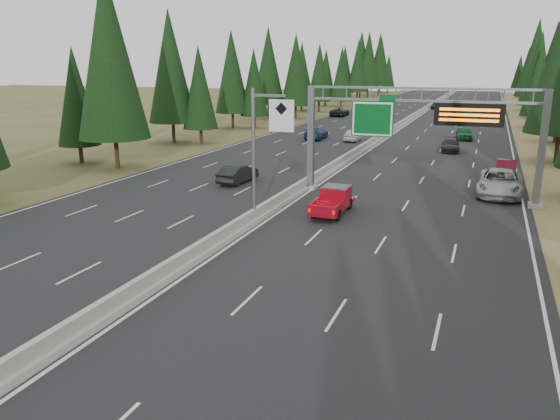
# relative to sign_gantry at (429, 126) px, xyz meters

# --- Properties ---
(road) EXTENTS (32.00, 260.00, 0.08)m
(road) POSITION_rel_sign_gantry_xyz_m (-8.92, 45.12, -5.23)
(road) COLOR black
(road) RESTS_ON ground
(shoulder_right) EXTENTS (3.60, 260.00, 0.06)m
(shoulder_right) POSITION_rel_sign_gantry_xyz_m (8.88, 45.12, -5.24)
(shoulder_right) COLOR olive
(shoulder_right) RESTS_ON ground
(shoulder_left) EXTENTS (3.60, 260.00, 0.06)m
(shoulder_left) POSITION_rel_sign_gantry_xyz_m (-26.72, 45.12, -5.24)
(shoulder_left) COLOR #4A4822
(shoulder_left) RESTS_ON ground
(median_barrier) EXTENTS (0.70, 260.00, 0.85)m
(median_barrier) POSITION_rel_sign_gantry_xyz_m (-8.92, 45.12, -4.85)
(median_barrier) COLOR gray
(median_barrier) RESTS_ON road
(sign_gantry) EXTENTS (16.75, 0.98, 7.80)m
(sign_gantry) POSITION_rel_sign_gantry_xyz_m (0.00, 0.00, 0.00)
(sign_gantry) COLOR slate
(sign_gantry) RESTS_ON road
(hov_sign_pole) EXTENTS (2.80, 0.50, 8.00)m
(hov_sign_pole) POSITION_rel_sign_gantry_xyz_m (-8.33, -9.92, -0.54)
(hov_sign_pole) COLOR slate
(hov_sign_pole) RESTS_ON road
(tree_row_left) EXTENTS (11.59, 241.25, 18.98)m
(tree_row_left) POSITION_rel_sign_gantry_xyz_m (-30.85, 48.26, 4.03)
(tree_row_left) COLOR black
(tree_row_left) RESTS_ON ground
(silver_minivan) EXTENTS (3.26, 6.75, 1.85)m
(silver_minivan) POSITION_rel_sign_gantry_xyz_m (5.04, 3.15, -4.26)
(silver_minivan) COLOR #9C9DA1
(silver_minivan) RESTS_ON road
(red_pickup) EXTENTS (1.78, 5.00, 1.63)m
(red_pickup) POSITION_rel_sign_gantry_xyz_m (-5.05, -5.78, -4.29)
(red_pickup) COLOR black
(red_pickup) RESTS_ON road
(car_ahead_green) EXTENTS (2.38, 4.90, 1.61)m
(car_ahead_green) POSITION_rel_sign_gantry_xyz_m (1.00, 34.73, -4.38)
(car_ahead_green) COLOR #125128
(car_ahead_green) RESTS_ON road
(car_ahead_dkred) EXTENTS (1.82, 4.62, 1.50)m
(car_ahead_dkred) POSITION_rel_sign_gantry_xyz_m (5.58, 10.12, -4.44)
(car_ahead_dkred) COLOR #5E0D1D
(car_ahead_dkred) RESTS_ON road
(car_ahead_dkgrey) EXTENTS (2.23, 4.83, 1.37)m
(car_ahead_dkgrey) POSITION_rel_sign_gantry_xyz_m (0.08, 23.72, -4.51)
(car_ahead_dkgrey) COLOR black
(car_ahead_dkgrey) RESTS_ON road
(car_ahead_white) EXTENTS (2.48, 5.11, 1.40)m
(car_ahead_white) POSITION_rel_sign_gantry_xyz_m (-1.41, 56.82, -4.49)
(car_ahead_white) COLOR silver
(car_ahead_white) RESTS_ON road
(car_ahead_far) EXTENTS (1.86, 4.51, 1.53)m
(car_ahead_far) POSITION_rel_sign_gantry_xyz_m (-7.32, 85.39, -4.42)
(car_ahead_far) COLOR black
(car_ahead_far) RESTS_ON road
(car_onc_near) EXTENTS (1.86, 4.60, 1.49)m
(car_onc_near) POSITION_rel_sign_gantry_xyz_m (-14.78, 0.27, -4.45)
(car_onc_near) COLOR black
(car_onc_near) RESTS_ON road
(car_onc_blue) EXTENTS (2.62, 5.71, 1.62)m
(car_onc_blue) POSITION_rel_sign_gantry_xyz_m (-16.83, 28.28, -4.38)
(car_onc_blue) COLOR navy
(car_onc_blue) RESTS_ON road
(car_onc_white) EXTENTS (1.96, 4.57, 1.54)m
(car_onc_white) POSITION_rel_sign_gantry_xyz_m (-11.97, 28.21, -4.42)
(car_onc_white) COLOR silver
(car_onc_white) RESTS_ON road
(car_onc_far) EXTENTS (2.74, 5.85, 1.62)m
(car_onc_far) POSITION_rel_sign_gantry_xyz_m (-22.31, 60.72, -4.38)
(car_onc_far) COLOR black
(car_onc_far) RESTS_ON road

